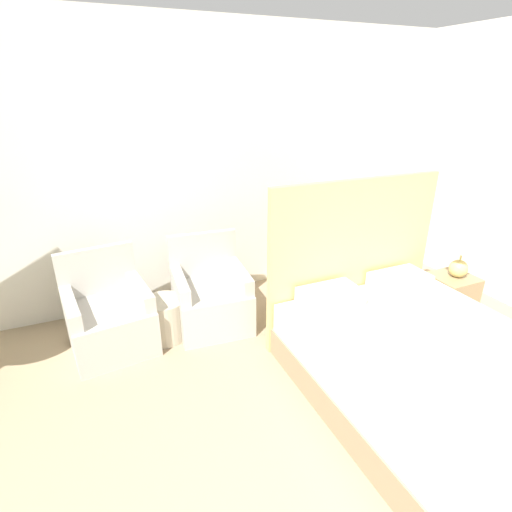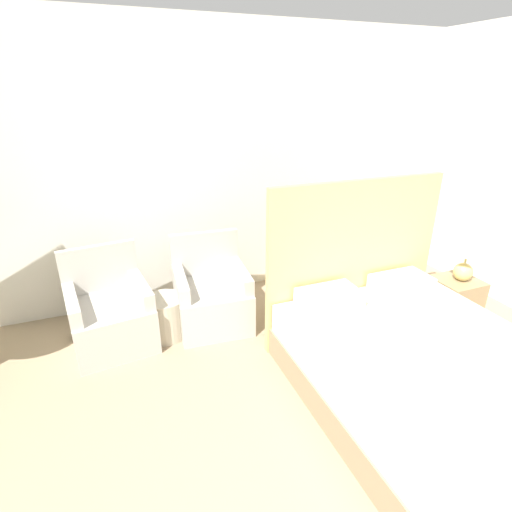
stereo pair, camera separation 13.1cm
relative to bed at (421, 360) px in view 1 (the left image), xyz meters
name	(u,v)px [view 1 (the left image)]	position (x,y,z in m)	size (l,w,h in m)	color
wall_back	(201,169)	(-1.02, 2.34, 1.15)	(10.00, 0.06, 2.90)	silver
bed	(421,360)	(0.00, 0.00, 0.00)	(1.73, 2.11, 1.53)	#8C7A5B
armchair_near_window_left	(110,321)	(-2.16, 1.60, -0.03)	(0.78, 0.80, 0.89)	#B7B2A8
armchair_near_window_right	(211,300)	(-1.19, 1.60, -0.03)	(0.75, 0.77, 0.89)	#B7B2A8
nightstand	(449,297)	(1.10, 0.72, -0.06)	(0.41, 0.40, 0.48)	#937A56
table_lamp	(464,245)	(1.12, 0.70, 0.53)	(0.31, 0.31, 0.53)	tan
side_table	(165,319)	(-1.68, 1.54, -0.10)	(0.39, 0.39, 0.41)	#B7AD93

